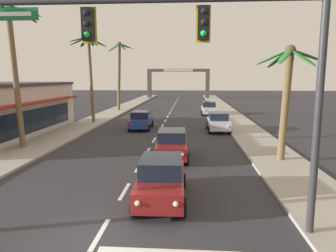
{
  "coord_description": "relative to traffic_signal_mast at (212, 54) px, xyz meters",
  "views": [
    {
      "loc": [
        2.73,
        -8.48,
        4.77
      ],
      "look_at": [
        1.57,
        8.0,
        2.2
      ],
      "focal_mm": 33.33,
      "sensor_mm": 36.0,
      "label": 1
    }
  ],
  "objects": [
    {
      "name": "ground_plane",
      "position": [
        -3.34,
        -0.68,
        -5.43
      ],
      "size": [
        220.0,
        220.0,
        0.0
      ],
      "primitive_type": "plane",
      "color": "#2D2D33"
    },
    {
      "name": "sidewalk_right",
      "position": [
        4.46,
        19.32,
        -5.36
      ],
      "size": [
        3.2,
        110.0,
        0.14
      ],
      "primitive_type": "cube",
      "color": "#9E998E",
      "rests_on": "ground"
    },
    {
      "name": "sidewalk_left",
      "position": [
        -11.14,
        19.32,
        -5.36
      ],
      "size": [
        3.2,
        110.0,
        0.14
      ],
      "primitive_type": "cube",
      "color": "#9E998E",
      "rests_on": "ground"
    },
    {
      "name": "lane_markings",
      "position": [
        -2.94,
        20.51,
        -5.42
      ],
      "size": [
        4.28,
        89.96,
        0.01
      ],
      "color": "silver",
      "rests_on": "ground"
    },
    {
      "name": "traffic_signal_mast",
      "position": [
        0.0,
        0.0,
        0.0
      ],
      "size": [
        10.19,
        0.41,
        7.52
      ],
      "color": "#2D2D33",
      "rests_on": "ground"
    },
    {
      "name": "sedan_lead_at_stop_bar",
      "position": [
        -1.7,
        2.51,
        -4.57
      ],
      "size": [
        2.03,
        4.48,
        1.68
      ],
      "color": "maroon",
      "rests_on": "ground"
    },
    {
      "name": "sedan_third_in_queue",
      "position": [
        -1.66,
        9.01,
        -4.57
      ],
      "size": [
        2.05,
        4.49,
        1.68
      ],
      "color": "maroon",
      "rests_on": "ground"
    },
    {
      "name": "sedan_oncoming_far",
      "position": [
        -5.15,
        19.48,
        -4.57
      ],
      "size": [
        1.97,
        4.46,
        1.68
      ],
      "color": "navy",
      "rests_on": "ground"
    },
    {
      "name": "sedan_parked_nearest_kerb",
      "position": [
        1.96,
        18.8,
        -4.57
      ],
      "size": [
        1.97,
        4.46,
        1.68
      ],
      "color": "silver",
      "rests_on": "ground"
    },
    {
      "name": "sedan_parked_mid_kerb",
      "position": [
        1.86,
        31.42,
        -4.57
      ],
      "size": [
        1.96,
        4.45,
        1.68
      ],
      "color": "silver",
      "rests_on": "ground"
    },
    {
      "name": "palm_left_second",
      "position": [
        -12.01,
        10.6,
        1.06
      ],
      "size": [
        3.83,
        3.83,
        9.56
      ],
      "color": "brown",
      "rests_on": "ground"
    },
    {
      "name": "palm_left_third",
      "position": [
        -10.99,
        22.96,
        1.29
      ],
      "size": [
        3.9,
        4.11,
        9.13
      ],
      "color": "brown",
      "rests_on": "ground"
    },
    {
      "name": "palm_left_farthest",
      "position": [
        -10.69,
        35.34,
        0.81
      ],
      "size": [
        3.76,
        3.55,
        9.78
      ],
      "color": "brown",
      "rests_on": "ground"
    },
    {
      "name": "palm_right_second",
      "position": [
        4.75,
        8.67,
        -1.05
      ],
      "size": [
        3.69,
        3.4,
        6.54
      ],
      "color": "brown",
      "rests_on": "ground"
    },
    {
      "name": "town_gateway_arch",
      "position": [
        -3.34,
        63.83,
        -1.05
      ],
      "size": [
        14.4,
        0.9,
        6.79
      ],
      "color": "#423D38",
      "rests_on": "ground"
    }
  ]
}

